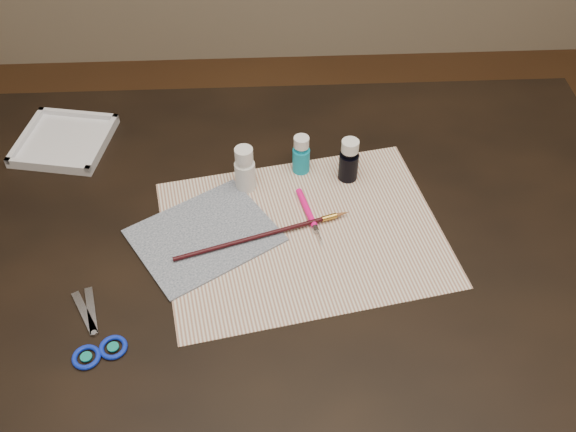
{
  "coord_description": "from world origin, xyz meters",
  "views": [
    {
      "loc": [
        -0.04,
        -0.75,
        1.58
      ],
      "look_at": [
        0.0,
        0.0,
        0.8
      ],
      "focal_mm": 40.0,
      "sensor_mm": 36.0,
      "label": 1
    }
  ],
  "objects_px": {
    "canvas": "(204,235)",
    "paint_bottle_navy": "(349,160)",
    "scissors": "(88,327)",
    "paint_bottle_cyan": "(301,154)",
    "paint_bottle_white": "(245,169)",
    "palette_tray": "(64,140)",
    "paper": "(303,233)"
  },
  "relations": [
    {
      "from": "paper",
      "to": "canvas",
      "type": "xyz_separation_m",
      "value": [
        -0.17,
        -0.0,
        0.0
      ]
    },
    {
      "from": "palette_tray",
      "to": "paper",
      "type": "bearing_deg",
      "value": -29.73
    },
    {
      "from": "paint_bottle_cyan",
      "to": "paint_bottle_navy",
      "type": "height_order",
      "value": "paint_bottle_navy"
    },
    {
      "from": "canvas",
      "to": "paint_bottle_navy",
      "type": "relative_size",
      "value": 2.58
    },
    {
      "from": "paint_bottle_white",
      "to": "paper",
      "type": "bearing_deg",
      "value": -50.68
    },
    {
      "from": "paint_bottle_white",
      "to": "paint_bottle_navy",
      "type": "bearing_deg",
      "value": 5.06
    },
    {
      "from": "paint_bottle_cyan",
      "to": "palette_tray",
      "type": "distance_m",
      "value": 0.48
    },
    {
      "from": "canvas",
      "to": "paint_bottle_white",
      "type": "height_order",
      "value": "paint_bottle_white"
    },
    {
      "from": "palette_tray",
      "to": "paint_bottle_navy",
      "type": "bearing_deg",
      "value": -12.75
    },
    {
      "from": "palette_tray",
      "to": "paint_bottle_cyan",
      "type": "bearing_deg",
      "value": -12.12
    },
    {
      "from": "canvas",
      "to": "scissors",
      "type": "xyz_separation_m",
      "value": [
        -0.17,
        -0.18,
        0.0
      ]
    },
    {
      "from": "paper",
      "to": "palette_tray",
      "type": "bearing_deg",
      "value": 150.27
    },
    {
      "from": "canvas",
      "to": "scissors",
      "type": "distance_m",
      "value": 0.25
    },
    {
      "from": "scissors",
      "to": "palette_tray",
      "type": "relative_size",
      "value": 0.97
    },
    {
      "from": "paper",
      "to": "paint_bottle_white",
      "type": "bearing_deg",
      "value": 129.32
    },
    {
      "from": "canvas",
      "to": "paint_bottle_white",
      "type": "xyz_separation_m",
      "value": [
        0.07,
        0.12,
        0.04
      ]
    },
    {
      "from": "scissors",
      "to": "palette_tray",
      "type": "distance_m",
      "value": 0.46
    },
    {
      "from": "paper",
      "to": "paint_bottle_navy",
      "type": "xyz_separation_m",
      "value": [
        0.09,
        0.14,
        0.04
      ]
    },
    {
      "from": "paint_bottle_cyan",
      "to": "paint_bottle_navy",
      "type": "bearing_deg",
      "value": -16.07
    },
    {
      "from": "canvas",
      "to": "paint_bottle_cyan",
      "type": "xyz_separation_m",
      "value": [
        0.18,
        0.16,
        0.04
      ]
    },
    {
      "from": "paint_bottle_navy",
      "to": "scissors",
      "type": "distance_m",
      "value": 0.54
    },
    {
      "from": "paper",
      "to": "paint_bottle_white",
      "type": "distance_m",
      "value": 0.16
    },
    {
      "from": "paint_bottle_navy",
      "to": "canvas",
      "type": "bearing_deg",
      "value": -152.43
    },
    {
      "from": "paint_bottle_white",
      "to": "paint_bottle_cyan",
      "type": "distance_m",
      "value": 0.11
    },
    {
      "from": "scissors",
      "to": "canvas",
      "type": "bearing_deg",
      "value": -72.07
    },
    {
      "from": "paper",
      "to": "paint_bottle_navy",
      "type": "relative_size",
      "value": 5.35
    },
    {
      "from": "paint_bottle_cyan",
      "to": "paint_bottle_navy",
      "type": "relative_size",
      "value": 0.9
    },
    {
      "from": "canvas",
      "to": "palette_tray",
      "type": "xyz_separation_m",
      "value": [
        -0.29,
        0.26,
        0.01
      ]
    },
    {
      "from": "canvas",
      "to": "paint_bottle_navy",
      "type": "xyz_separation_m",
      "value": [
        0.27,
        0.14,
        0.04
      ]
    },
    {
      "from": "canvas",
      "to": "scissors",
      "type": "height_order",
      "value": "scissors"
    },
    {
      "from": "paint_bottle_navy",
      "to": "palette_tray",
      "type": "bearing_deg",
      "value": 167.25
    },
    {
      "from": "paper",
      "to": "canvas",
      "type": "distance_m",
      "value": 0.17
    }
  ]
}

